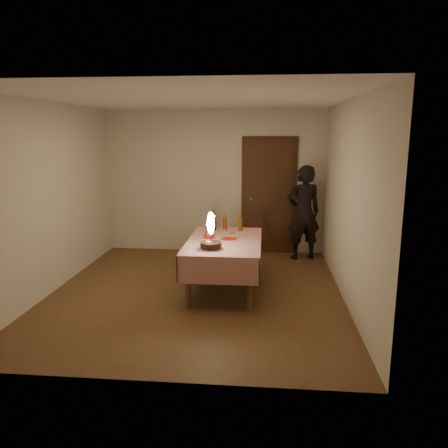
{
  "coord_description": "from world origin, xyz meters",
  "views": [
    {
      "loc": [
        0.93,
        -5.7,
        2.17
      ],
      "look_at": [
        0.37,
        0.14,
        0.95
      ],
      "focal_mm": 35.0,
      "sensor_mm": 36.0,
      "label": 1
    }
  ],
  "objects_px": {
    "red_plate": "(229,239)",
    "amber_bottle_right": "(240,223)",
    "amber_bottle_left": "(225,222)",
    "cola_bottle": "(213,220)",
    "birthday_cake": "(211,240)",
    "dining_table": "(224,247)",
    "clear_cup": "(232,236)",
    "photographer": "(303,213)",
    "red_cup": "(208,235)"
  },
  "relations": [
    {
      "from": "red_plate",
      "to": "amber_bottle_right",
      "type": "relative_size",
      "value": 0.86
    },
    {
      "from": "amber_bottle_left",
      "to": "cola_bottle",
      "type": "bearing_deg",
      "value": -162.65
    },
    {
      "from": "birthday_cake",
      "to": "red_plate",
      "type": "height_order",
      "value": "birthday_cake"
    },
    {
      "from": "birthday_cake",
      "to": "amber_bottle_left",
      "type": "height_order",
      "value": "birthday_cake"
    },
    {
      "from": "dining_table",
      "to": "amber_bottle_right",
      "type": "relative_size",
      "value": 6.75
    },
    {
      "from": "clear_cup",
      "to": "photographer",
      "type": "distance_m",
      "value": 1.96
    },
    {
      "from": "clear_cup",
      "to": "cola_bottle",
      "type": "height_order",
      "value": "cola_bottle"
    },
    {
      "from": "dining_table",
      "to": "clear_cup",
      "type": "bearing_deg",
      "value": 23.61
    },
    {
      "from": "red_cup",
      "to": "clear_cup",
      "type": "bearing_deg",
      "value": -6.68
    },
    {
      "from": "dining_table",
      "to": "red_plate",
      "type": "relative_size",
      "value": 7.82
    },
    {
      "from": "clear_cup",
      "to": "dining_table",
      "type": "bearing_deg",
      "value": -156.39
    },
    {
      "from": "amber_bottle_left",
      "to": "amber_bottle_right",
      "type": "xyz_separation_m",
      "value": [
        0.24,
        -0.07,
        0.0
      ]
    },
    {
      "from": "clear_cup",
      "to": "amber_bottle_right",
      "type": "xyz_separation_m",
      "value": [
        0.08,
        0.57,
        0.07
      ]
    },
    {
      "from": "cola_bottle",
      "to": "photographer",
      "type": "height_order",
      "value": "photographer"
    },
    {
      "from": "red_plate",
      "to": "amber_bottle_left",
      "type": "xyz_separation_m",
      "value": [
        -0.11,
        0.63,
        0.11
      ]
    },
    {
      "from": "red_cup",
      "to": "clear_cup",
      "type": "xyz_separation_m",
      "value": [
        0.35,
        -0.04,
        -0.01
      ]
    },
    {
      "from": "red_cup",
      "to": "photographer",
      "type": "bearing_deg",
      "value": 46.91
    },
    {
      "from": "clear_cup",
      "to": "cola_bottle",
      "type": "bearing_deg",
      "value": 120.23
    },
    {
      "from": "birthday_cake",
      "to": "clear_cup",
      "type": "bearing_deg",
      "value": 66.06
    },
    {
      "from": "red_cup",
      "to": "photographer",
      "type": "distance_m",
      "value": 2.15
    },
    {
      "from": "birthday_cake",
      "to": "photographer",
      "type": "xyz_separation_m",
      "value": [
        1.35,
        2.14,
        -0.0
      ]
    },
    {
      "from": "dining_table",
      "to": "clear_cup",
      "type": "xyz_separation_m",
      "value": [
        0.11,
        0.05,
        0.14
      ]
    },
    {
      "from": "dining_table",
      "to": "birthday_cake",
      "type": "height_order",
      "value": "birthday_cake"
    },
    {
      "from": "amber_bottle_left",
      "to": "photographer",
      "type": "bearing_deg",
      "value": 37.01
    },
    {
      "from": "birthday_cake",
      "to": "photographer",
      "type": "distance_m",
      "value": 2.53
    },
    {
      "from": "red_cup",
      "to": "amber_bottle_right",
      "type": "relative_size",
      "value": 0.39
    },
    {
      "from": "red_plate",
      "to": "red_cup",
      "type": "xyz_separation_m",
      "value": [
        -0.3,
        0.03,
        0.05
      ]
    },
    {
      "from": "amber_bottle_right",
      "to": "cola_bottle",
      "type": "bearing_deg",
      "value": 178.19
    },
    {
      "from": "clear_cup",
      "to": "photographer",
      "type": "height_order",
      "value": "photographer"
    },
    {
      "from": "birthday_cake",
      "to": "amber_bottle_right",
      "type": "distance_m",
      "value": 1.15
    },
    {
      "from": "red_cup",
      "to": "amber_bottle_right",
      "type": "distance_m",
      "value": 0.69
    },
    {
      "from": "birthday_cake",
      "to": "clear_cup",
      "type": "relative_size",
      "value": 5.36
    },
    {
      "from": "red_plate",
      "to": "clear_cup",
      "type": "xyz_separation_m",
      "value": [
        0.05,
        -0.02,
        0.04
      ]
    },
    {
      "from": "amber_bottle_left",
      "to": "clear_cup",
      "type": "bearing_deg",
      "value": -75.79
    },
    {
      "from": "dining_table",
      "to": "cola_bottle",
      "type": "relative_size",
      "value": 5.42
    },
    {
      "from": "dining_table",
      "to": "red_cup",
      "type": "relative_size",
      "value": 17.2
    },
    {
      "from": "birthday_cake",
      "to": "red_cup",
      "type": "relative_size",
      "value": 4.82
    },
    {
      "from": "birthday_cake",
      "to": "amber_bottle_right",
      "type": "relative_size",
      "value": 1.89
    },
    {
      "from": "red_cup",
      "to": "clear_cup",
      "type": "relative_size",
      "value": 1.11
    },
    {
      "from": "cola_bottle",
      "to": "amber_bottle_right",
      "type": "height_order",
      "value": "cola_bottle"
    },
    {
      "from": "red_plate",
      "to": "cola_bottle",
      "type": "distance_m",
      "value": 0.66
    },
    {
      "from": "clear_cup",
      "to": "red_cup",
      "type": "bearing_deg",
      "value": 173.32
    },
    {
      "from": "amber_bottle_right",
      "to": "clear_cup",
      "type": "bearing_deg",
      "value": -98.08
    },
    {
      "from": "birthday_cake",
      "to": "clear_cup",
      "type": "xyz_separation_m",
      "value": [
        0.24,
        0.53,
        -0.08
      ]
    },
    {
      "from": "dining_table",
      "to": "cola_bottle",
      "type": "xyz_separation_m",
      "value": [
        -0.23,
        0.64,
        0.25
      ]
    },
    {
      "from": "red_plate",
      "to": "dining_table",
      "type": "bearing_deg",
      "value": -132.85
    },
    {
      "from": "cola_bottle",
      "to": "amber_bottle_right",
      "type": "relative_size",
      "value": 1.25
    },
    {
      "from": "birthday_cake",
      "to": "photographer",
      "type": "relative_size",
      "value": 0.29
    },
    {
      "from": "red_cup",
      "to": "photographer",
      "type": "relative_size",
      "value": 0.06
    },
    {
      "from": "birthday_cake",
      "to": "photographer",
      "type": "height_order",
      "value": "photographer"
    }
  ]
}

